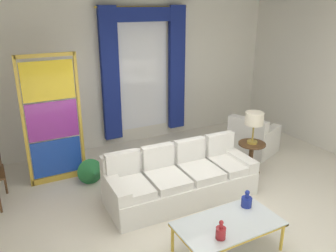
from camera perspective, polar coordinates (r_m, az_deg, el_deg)
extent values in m
plane|color=silver|center=(5.34, 4.84, -13.59)|extent=(16.00, 16.00, 0.00)
cube|color=white|center=(7.35, -7.93, 8.35)|extent=(8.00, 0.12, 3.00)
cube|color=white|center=(7.45, -4.17, 9.03)|extent=(1.10, 0.02, 2.50)
cylinder|color=gold|center=(7.25, -4.16, 19.15)|extent=(2.00, 0.04, 0.04)
cube|color=navy|center=(7.09, -9.58, 8.25)|extent=(0.36, 0.12, 2.70)
cube|color=navy|center=(7.70, 1.44, 9.42)|extent=(0.36, 0.12, 2.70)
cube|color=navy|center=(7.23, -4.07, 18.04)|extent=(1.80, 0.10, 0.28)
cube|color=white|center=(5.49, 2.26, -10.19)|extent=(2.35, 0.97, 0.38)
cube|color=white|center=(5.68, 0.50, -6.78)|extent=(2.33, 0.27, 0.78)
cube|color=white|center=(5.97, 11.40, -6.98)|extent=(0.23, 0.86, 0.56)
cube|color=white|center=(5.08, -8.62, -11.87)|extent=(0.23, 0.86, 0.56)
cube|color=white|center=(5.76, 10.21, -6.18)|extent=(0.56, 0.75, 0.12)
cube|color=white|center=(5.90, 8.52, -3.07)|extent=(0.51, 0.16, 0.40)
cube|color=white|center=(5.46, 5.25, -7.44)|extent=(0.56, 0.75, 0.12)
cube|color=white|center=(5.61, 3.62, -4.12)|extent=(0.51, 0.16, 0.40)
cube|color=white|center=(5.21, -0.27, -8.76)|extent=(0.56, 0.75, 0.12)
cube|color=white|center=(5.37, -1.78, -5.23)|extent=(0.51, 0.16, 0.40)
cube|color=white|center=(5.01, -6.33, -10.11)|extent=(0.56, 0.75, 0.12)
cube|color=white|center=(5.18, -7.66, -6.39)|extent=(0.51, 0.16, 0.40)
cube|color=silver|center=(4.40, 10.02, -15.67)|extent=(1.29, 0.70, 0.02)
cube|color=gold|center=(4.62, 7.43, -13.87)|extent=(1.29, 0.04, 0.03)
cube|color=gold|center=(4.21, 12.89, -18.06)|extent=(1.29, 0.04, 0.03)
cube|color=gold|center=(4.11, 2.71, -18.50)|extent=(0.04, 0.70, 0.03)
cube|color=gold|center=(4.76, 16.14, -13.43)|extent=(0.04, 0.70, 0.03)
cylinder|color=gold|center=(4.45, 0.75, -18.18)|extent=(0.04, 0.04, 0.38)
cylinder|color=gold|center=(5.04, 13.27, -13.73)|extent=(0.04, 0.04, 0.38)
cylinder|color=gold|center=(4.69, 18.45, -17.14)|extent=(0.04, 0.04, 0.38)
cylinder|color=maroon|center=(4.10, 8.76, -17.20)|extent=(0.12, 0.12, 0.14)
cylinder|color=maroon|center=(4.04, 8.83, -16.13)|extent=(0.04, 0.04, 0.05)
sphere|color=maroon|center=(4.01, 8.87, -15.59)|extent=(0.05, 0.05, 0.05)
cylinder|color=navy|center=(4.70, 12.93, -12.23)|extent=(0.14, 0.14, 0.13)
cylinder|color=navy|center=(4.66, 13.02, -11.29)|extent=(0.05, 0.05, 0.05)
sphere|color=navy|center=(4.63, 13.07, -10.74)|extent=(0.06, 0.06, 0.06)
cylinder|color=brown|center=(6.17, -25.51, -8.07)|extent=(0.04, 0.04, 0.50)
cube|color=white|center=(7.35, 14.05, -2.67)|extent=(1.03, 1.03, 0.40)
cube|color=white|center=(7.26, 14.21, -0.84)|extent=(0.89, 0.89, 0.10)
cube|color=white|center=(7.01, 12.98, -1.93)|extent=(0.47, 0.82, 0.80)
cube|color=white|center=(7.45, 11.93, -1.44)|extent=(0.75, 0.43, 0.58)
cube|color=white|center=(7.19, 16.37, -2.61)|extent=(0.75, 0.43, 0.58)
cube|color=gold|center=(5.92, -22.88, 0.18)|extent=(0.05, 0.05, 2.20)
cube|color=gold|center=(6.05, -14.46, 1.53)|extent=(0.05, 0.05, 2.20)
cube|color=gold|center=(5.74, -19.80, 11.03)|extent=(0.90, 0.05, 0.06)
cube|color=gold|center=(6.37, -17.60, -8.11)|extent=(0.90, 0.05, 0.10)
cube|color=#1E47B7|center=(6.21, -17.96, -4.97)|extent=(0.82, 0.02, 0.64)
cube|color=purple|center=(5.97, -18.63, 0.86)|extent=(0.82, 0.02, 0.64)
cube|color=yellow|center=(5.80, -19.34, 7.10)|extent=(0.82, 0.02, 0.64)
cylinder|color=beige|center=(6.19, -12.80, -8.69)|extent=(0.16, 0.16, 0.06)
ellipsoid|color=#104E8B|center=(6.14, -12.88, -7.79)|extent=(0.18, 0.32, 0.20)
sphere|color=#104E8B|center=(6.21, -13.31, -6.35)|extent=(0.09, 0.09, 0.09)
cone|color=gold|center=(6.27, -13.46, -6.13)|extent=(0.02, 0.04, 0.02)
cone|color=#257539|center=(5.94, -12.47, -7.66)|extent=(0.44, 0.40, 0.50)
cylinder|color=brown|center=(6.25, 13.80, -2.91)|extent=(0.48, 0.48, 0.03)
cylinder|color=brown|center=(6.37, 13.59, -5.32)|extent=(0.08, 0.08, 0.55)
cylinder|color=brown|center=(6.49, 13.40, -7.52)|extent=(0.36, 0.36, 0.03)
cylinder|color=#B29338|center=(6.24, 13.83, -2.61)|extent=(0.18, 0.18, 0.04)
cylinder|color=#B29338|center=(6.17, 13.98, -0.89)|extent=(0.03, 0.03, 0.36)
cylinder|color=beige|center=(6.09, 14.16, 1.22)|extent=(0.32, 0.32, 0.22)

